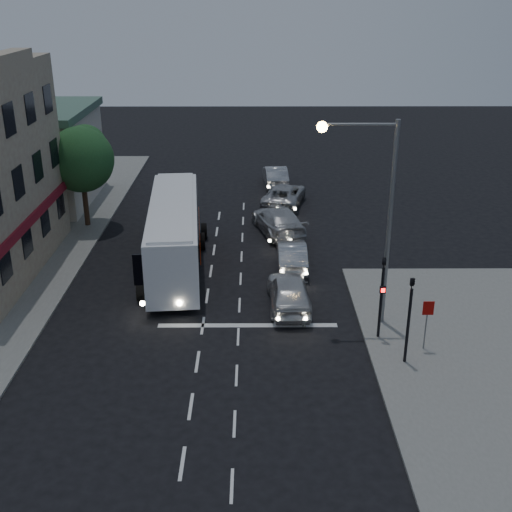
{
  "coord_description": "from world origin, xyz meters",
  "views": [
    {
      "loc": [
        2.26,
        -23.19,
        13.86
      ],
      "look_at": [
        2.39,
        4.79,
        2.2
      ],
      "focal_mm": 45.0,
      "sensor_mm": 36.0,
      "label": 1
    }
  ],
  "objects_px": {
    "tour_bus": "(174,232)",
    "traffic_signal_side": "(410,310)",
    "car_extra": "(276,176)",
    "car_sedan_a": "(292,255)",
    "car_sedan_c": "(284,195)",
    "car_sedan_b": "(278,221)",
    "car_suv": "(289,292)",
    "streetlight": "(376,201)",
    "street_tree": "(81,156)",
    "regulatory_sign": "(427,317)",
    "traffic_signal_main": "(382,288)"
  },
  "relations": [
    {
      "from": "traffic_signal_side",
      "to": "street_tree",
      "type": "bearing_deg",
      "value": 135.5
    },
    {
      "from": "traffic_signal_side",
      "to": "regulatory_sign",
      "type": "height_order",
      "value": "traffic_signal_side"
    },
    {
      "from": "car_extra",
      "to": "regulatory_sign",
      "type": "xyz_separation_m",
      "value": [
        5.34,
        -24.23,
        0.82
      ]
    },
    {
      "from": "car_sedan_c",
      "to": "streetlight",
      "type": "distance_m",
      "value": 18.02
    },
    {
      "from": "traffic_signal_side",
      "to": "tour_bus",
      "type": "bearing_deg",
      "value": 136.04
    },
    {
      "from": "car_suv",
      "to": "car_sedan_b",
      "type": "bearing_deg",
      "value": -91.16
    },
    {
      "from": "tour_bus",
      "to": "streetlight",
      "type": "bearing_deg",
      "value": -39.95
    },
    {
      "from": "car_suv",
      "to": "car_extra",
      "type": "xyz_separation_m",
      "value": [
        0.03,
        20.19,
        -0.02
      ]
    },
    {
      "from": "traffic_signal_main",
      "to": "traffic_signal_side",
      "type": "distance_m",
      "value": 2.1
    },
    {
      "from": "tour_bus",
      "to": "streetlight",
      "type": "distance_m",
      "value": 11.91
    },
    {
      "from": "car_sedan_c",
      "to": "street_tree",
      "type": "bearing_deg",
      "value": 31.31
    },
    {
      "from": "traffic_signal_main",
      "to": "traffic_signal_side",
      "type": "relative_size",
      "value": 1.0
    },
    {
      "from": "car_sedan_b",
      "to": "car_extra",
      "type": "xyz_separation_m",
      "value": [
        0.16,
        10.28,
        -0.04
      ]
    },
    {
      "from": "tour_bus",
      "to": "car_extra",
      "type": "xyz_separation_m",
      "value": [
        5.88,
        15.33,
        -1.19
      ]
    },
    {
      "from": "regulatory_sign",
      "to": "traffic_signal_side",
      "type": "bearing_deg",
      "value": -136.08
    },
    {
      "from": "tour_bus",
      "to": "regulatory_sign",
      "type": "relative_size",
      "value": 5.45
    },
    {
      "from": "car_sedan_a",
      "to": "car_extra",
      "type": "distance_m",
      "value": 15.55
    },
    {
      "from": "tour_bus",
      "to": "street_tree",
      "type": "relative_size",
      "value": 1.94
    },
    {
      "from": "regulatory_sign",
      "to": "street_tree",
      "type": "relative_size",
      "value": 0.35
    },
    {
      "from": "car_sedan_b",
      "to": "car_sedan_c",
      "type": "relative_size",
      "value": 1.05
    },
    {
      "from": "streetlight",
      "to": "car_sedan_c",
      "type": "bearing_deg",
      "value": 99.83
    },
    {
      "from": "car_sedan_b",
      "to": "car_sedan_c",
      "type": "xyz_separation_m",
      "value": [
        0.59,
        5.55,
        -0.07
      ]
    },
    {
      "from": "car_sedan_a",
      "to": "car_extra",
      "type": "bearing_deg",
      "value": -88.27
    },
    {
      "from": "car_sedan_a",
      "to": "street_tree",
      "type": "relative_size",
      "value": 0.7
    },
    {
      "from": "car_suv",
      "to": "tour_bus",
      "type": "bearing_deg",
      "value": -41.65
    },
    {
      "from": "car_extra",
      "to": "traffic_signal_side",
      "type": "xyz_separation_m",
      "value": [
        4.34,
        -25.19,
        1.65
      ]
    },
    {
      "from": "streetlight",
      "to": "street_tree",
      "type": "relative_size",
      "value": 1.45
    },
    {
      "from": "car_sedan_c",
      "to": "traffic_signal_side",
      "type": "distance_m",
      "value": 20.9
    },
    {
      "from": "tour_bus",
      "to": "traffic_signal_side",
      "type": "xyz_separation_m",
      "value": [
        10.23,
        -9.86,
        0.46
      ]
    },
    {
      "from": "car_sedan_a",
      "to": "traffic_signal_side",
      "type": "distance_m",
      "value": 10.58
    },
    {
      "from": "car_sedan_c",
      "to": "car_suv",
      "type": "bearing_deg",
      "value": 101.03
    },
    {
      "from": "car_sedan_b",
      "to": "car_sedan_c",
      "type": "bearing_deg",
      "value": -111.09
    },
    {
      "from": "tour_bus",
      "to": "car_sedan_a",
      "type": "xyz_separation_m",
      "value": [
        6.25,
        -0.21,
        -1.25
      ]
    },
    {
      "from": "car_extra",
      "to": "car_sedan_c",
      "type": "bearing_deg",
      "value": 91.83
    },
    {
      "from": "car_sedan_c",
      "to": "streetlight",
      "type": "bearing_deg",
      "value": 112.56
    },
    {
      "from": "car_sedan_c",
      "to": "traffic_signal_side",
      "type": "height_order",
      "value": "traffic_signal_side"
    },
    {
      "from": "tour_bus",
      "to": "regulatory_sign",
      "type": "height_order",
      "value": "tour_bus"
    },
    {
      "from": "streetlight",
      "to": "tour_bus",
      "type": "bearing_deg",
      "value": 145.13
    },
    {
      "from": "car_sedan_b",
      "to": "street_tree",
      "type": "bearing_deg",
      "value": -21.2
    },
    {
      "from": "car_suv",
      "to": "car_sedan_a",
      "type": "distance_m",
      "value": 4.67
    },
    {
      "from": "street_tree",
      "to": "regulatory_sign",
      "type": "bearing_deg",
      "value": -41.08
    },
    {
      "from": "tour_bus",
      "to": "car_extra",
      "type": "relative_size",
      "value": 2.56
    },
    {
      "from": "car_suv",
      "to": "regulatory_sign",
      "type": "distance_m",
      "value": 6.77
    },
    {
      "from": "car_sedan_b",
      "to": "car_extra",
      "type": "relative_size",
      "value": 1.19
    },
    {
      "from": "car_sedan_a",
      "to": "car_sedan_c",
      "type": "xyz_separation_m",
      "value": [
        0.06,
        10.81,
        0.03
      ]
    },
    {
      "from": "traffic_signal_side",
      "to": "street_tree",
      "type": "height_order",
      "value": "street_tree"
    },
    {
      "from": "car_sedan_c",
      "to": "tour_bus",
      "type": "bearing_deg",
      "value": 71.95
    },
    {
      "from": "car_sedan_a",
      "to": "street_tree",
      "type": "height_order",
      "value": "street_tree"
    },
    {
      "from": "car_extra",
      "to": "streetlight",
      "type": "bearing_deg",
      "value": 95.48
    },
    {
      "from": "traffic_signal_main",
      "to": "street_tree",
      "type": "bearing_deg",
      "value": 137.97
    }
  ]
}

